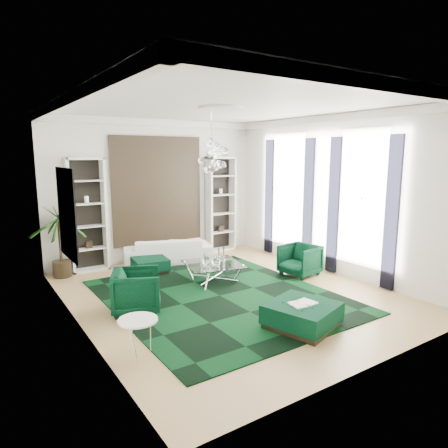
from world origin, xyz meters
TOP-DOWN VIEW (x-y plane):
  - floor at (0.00, 0.00)m, footprint 6.00×7.00m
  - ceiling at (0.00, 0.00)m, footprint 6.00×7.00m
  - wall_back at (0.00, 3.51)m, footprint 6.00×0.02m
  - wall_front at (0.00, -3.51)m, footprint 6.00×0.02m
  - wall_left at (-3.01, 0.00)m, footprint 0.02×7.00m
  - wall_right at (3.01, 0.00)m, footprint 0.02×7.00m
  - crown_molding at (0.00, 0.00)m, footprint 6.00×7.00m
  - ceiling_medallion at (0.00, 0.30)m, footprint 0.90×0.90m
  - tapestry at (0.00, 3.46)m, footprint 2.50×0.06m
  - shelving_left at (-1.95, 3.31)m, footprint 0.90×0.38m
  - shelving_right at (1.95, 3.31)m, footprint 0.90×0.38m
  - painting at (-2.97, 0.60)m, footprint 0.04×1.30m
  - window_near at (2.99, -0.90)m, footprint 0.03×1.10m
  - curtain_near_a at (2.96, -1.68)m, footprint 0.07×0.30m
  - curtain_near_b at (2.96, -0.12)m, footprint 0.07×0.30m
  - window_far at (2.99, 1.50)m, footprint 0.03×1.10m
  - curtain_far_a at (2.96, 0.72)m, footprint 0.07×0.30m
  - curtain_far_b at (2.96, 2.28)m, footprint 0.07×0.30m
  - rug at (-0.26, -0.05)m, footprint 4.20×5.00m
  - sofa at (-0.01, 2.91)m, footprint 2.44×1.53m
  - armchair_left at (-1.95, 0.16)m, footprint 1.13×1.11m
  - armchair_right at (2.15, 0.14)m, footprint 0.92×0.90m
  - coffee_table at (0.17, 0.89)m, footprint 1.45×1.45m
  - ottoman_side at (-0.76, 2.32)m, footprint 0.89×0.89m
  - ottoman_front at (0.09, -2.05)m, footprint 1.30×1.30m
  - book at (0.09, -2.05)m, footprint 0.46×0.31m
  - side_table at (-2.55, -1.45)m, footprint 0.70×0.70m
  - palm at (-2.65, 3.14)m, footprint 1.72×1.72m
  - chandelier at (-0.07, 0.55)m, footprint 1.04×1.04m
  - table_plant at (0.47, 0.64)m, footprint 0.13×0.11m

SIDE VIEW (x-z plane):
  - floor at x=0.00m, z-range -0.02..0.00m
  - rug at x=-0.26m, z-range 0.00..0.02m
  - ottoman_side at x=-0.76m, z-range 0.00..0.35m
  - coffee_table at x=0.17m, z-range 0.00..0.42m
  - ottoman_front at x=0.09m, z-range 0.00..0.42m
  - side_table at x=-2.55m, z-range 0.00..0.54m
  - sofa at x=-0.01m, z-range 0.00..0.66m
  - armchair_right at x=2.15m, z-range 0.00..0.74m
  - armchair_left at x=-1.95m, z-range 0.00..0.79m
  - book at x=0.09m, z-range 0.42..0.45m
  - table_plant at x=0.47m, z-range 0.42..0.63m
  - palm at x=-2.65m, z-range 0.00..2.31m
  - shelving_left at x=-1.95m, z-range 0.00..2.80m
  - shelving_right at x=1.95m, z-range 0.00..2.80m
  - curtain_near_a at x=2.96m, z-range 0.02..3.27m
  - curtain_near_b at x=2.96m, z-range 0.02..3.27m
  - curtain_far_a at x=2.96m, z-range 0.02..3.27m
  - curtain_far_b at x=2.96m, z-range 0.02..3.27m
  - painting at x=-2.97m, z-range 1.05..2.65m
  - wall_back at x=0.00m, z-range 0.00..3.80m
  - wall_front at x=0.00m, z-range 0.00..3.80m
  - wall_left at x=-3.01m, z-range 0.00..3.80m
  - wall_right at x=3.01m, z-range 0.00..3.80m
  - tapestry at x=0.00m, z-range 0.50..3.30m
  - window_near at x=2.99m, z-range 0.45..3.35m
  - window_far at x=2.99m, z-range 0.45..3.35m
  - chandelier at x=-0.07m, z-range 2.48..3.22m
  - crown_molding at x=0.00m, z-range 3.61..3.79m
  - ceiling_medallion at x=0.00m, z-range 3.75..3.79m
  - ceiling at x=0.00m, z-range 3.80..3.82m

